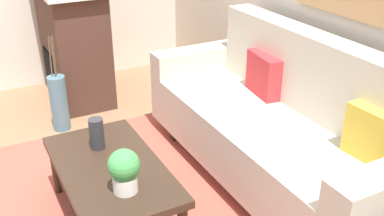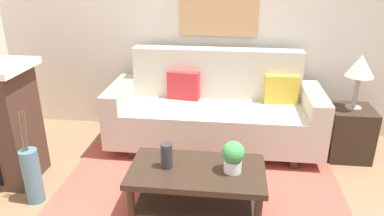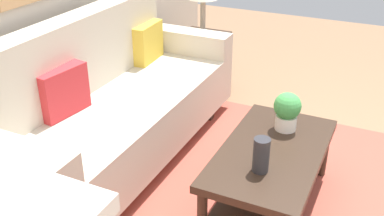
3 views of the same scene
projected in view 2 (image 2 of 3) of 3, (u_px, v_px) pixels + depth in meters
name	position (u px, v px, depth m)	size (l,w,h in m)	color
wall_back	(213.00, 20.00, 4.18)	(5.18, 0.10, 2.70)	beige
area_rug	(198.00, 199.00, 3.24)	(2.62, 1.91, 0.01)	#B24C3D
couch	(214.00, 111.00, 4.03)	(2.30, 0.84, 1.08)	beige
throw_pillow_crimson	(184.00, 85.00, 4.09)	(0.36, 0.12, 0.32)	red
throw_pillow_mustard	(281.00, 89.00, 3.97)	(0.36, 0.12, 0.32)	gold
coffee_table	(197.00, 181.00, 2.96)	(1.10, 0.60, 0.43)	#332319
tabletop_vase	(167.00, 156.00, 2.90)	(0.10, 0.10, 0.21)	#2D2D33
potted_plant_tabletop	(233.00, 156.00, 2.83)	(0.18, 0.18, 0.26)	white
side_table	(349.00, 133.00, 3.87)	(0.44, 0.44, 0.56)	#332319
table_lamp	(360.00, 68.00, 3.60)	(0.28, 0.28, 0.57)	gray
floor_vase	(32.00, 176.00, 3.14)	(0.15, 0.15, 0.50)	slate
floor_vase_branch_a	(26.00, 131.00, 2.97)	(0.01, 0.01, 0.36)	brown
floor_vase_branch_b	(24.00, 130.00, 2.99)	(0.01, 0.01, 0.36)	brown
floor_vase_branch_c	(21.00, 132.00, 2.96)	(0.01, 0.01, 0.36)	brown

